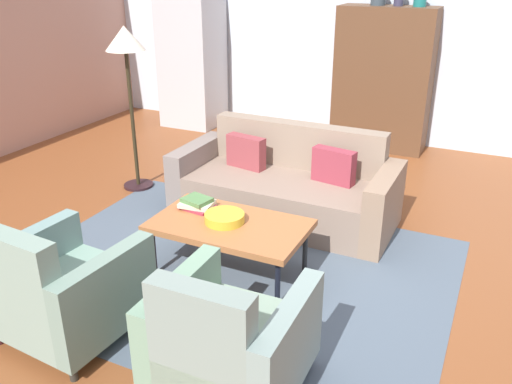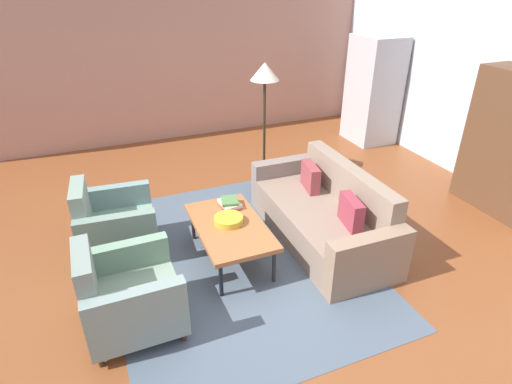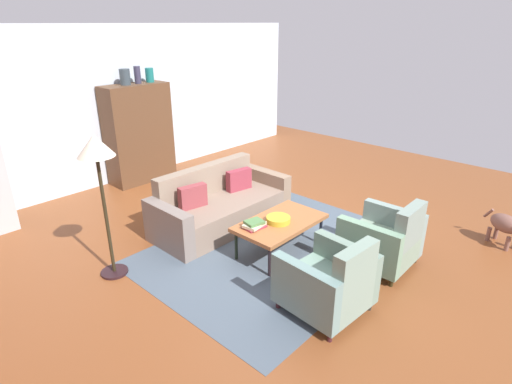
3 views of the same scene
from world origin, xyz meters
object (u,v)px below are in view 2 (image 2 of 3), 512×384
(floor_lamp, at_px, (265,83))
(couch, at_px, (326,215))
(coffee_table, at_px, (230,227))
(armchair_left, at_px, (112,226))
(armchair_right, at_px, (125,297))
(fruit_bowl, at_px, (228,220))
(book_stack, at_px, (230,203))
(refrigerator, at_px, (373,90))

(floor_lamp, bearing_deg, couch, 1.39)
(coffee_table, distance_m, floor_lamp, 2.34)
(coffee_table, bearing_deg, floor_lamp, 146.91)
(armchair_left, bearing_deg, couch, 79.75)
(armchair_right, xyz_separation_m, fruit_bowl, (-0.64, 1.17, 0.14))
(couch, bearing_deg, armchair_left, 76.11)
(book_stack, bearing_deg, coffee_table, -18.74)
(book_stack, bearing_deg, refrigerator, 121.78)
(armchair_left, distance_m, refrigerator, 5.12)
(couch, distance_m, fruit_bowl, 1.20)
(armchair_right, bearing_deg, floor_lamp, 134.85)
(armchair_left, bearing_deg, refrigerator, 115.94)
(coffee_table, bearing_deg, fruit_bowl, -180.00)
(armchair_left, distance_m, armchair_right, 1.21)
(armchair_right, xyz_separation_m, book_stack, (-0.96, 1.29, 0.14))
(couch, bearing_deg, fruit_bowl, 88.54)
(book_stack, height_order, floor_lamp, floor_lamp)
(fruit_bowl, bearing_deg, armchair_right, -61.18)
(armchair_left, relative_size, armchair_right, 1.00)
(coffee_table, relative_size, book_stack, 4.18)
(armchair_left, relative_size, refrigerator, 0.48)
(book_stack, distance_m, refrigerator, 4.06)
(coffee_table, height_order, armchair_left, armchair_left)
(couch, height_order, fruit_bowl, couch)
(refrigerator, bearing_deg, book_stack, -58.22)
(book_stack, xyz_separation_m, floor_lamp, (-1.39, 1.02, 0.96))
(coffee_table, distance_m, armchair_right, 1.31)
(couch, bearing_deg, refrigerator, -43.05)
(couch, distance_m, armchair_right, 2.43)
(armchair_right, height_order, floor_lamp, floor_lamp)
(couch, bearing_deg, coffee_table, 90.51)
(armchair_left, xyz_separation_m, armchair_right, (1.21, -0.00, 0.00))
(book_stack, bearing_deg, armchair_left, -100.69)
(couch, xyz_separation_m, book_stack, (-0.36, -1.06, 0.20))
(floor_lamp, bearing_deg, book_stack, -36.23)
(couch, xyz_separation_m, fruit_bowl, (-0.04, -1.19, 0.19))
(refrigerator, xyz_separation_m, floor_lamp, (0.74, -2.41, 0.52))
(fruit_bowl, bearing_deg, coffee_table, 0.00)
(fruit_bowl, height_order, book_stack, book_stack)
(coffee_table, distance_m, book_stack, 0.39)
(armchair_right, bearing_deg, armchair_left, 179.28)
(armchair_right, bearing_deg, refrigerator, 122.48)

